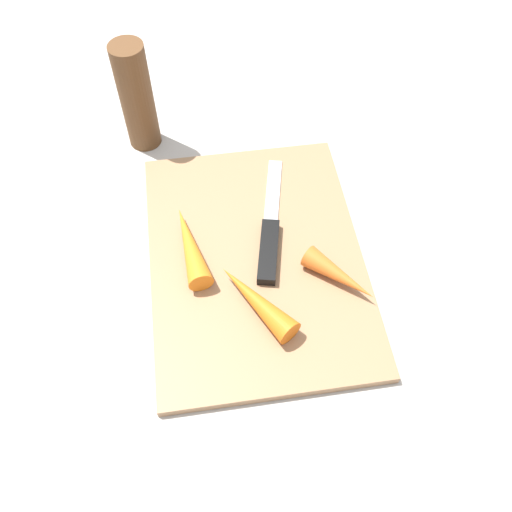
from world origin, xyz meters
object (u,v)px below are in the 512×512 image
at_px(carrot_shortest, 340,276).
at_px(pepper_grinder, 136,97).
at_px(knife, 269,242).
at_px(carrot_medium, 256,300).
at_px(cutting_board, 256,259).
at_px(carrot_longest, 190,245).

xyz_separation_m(carrot_shortest, pepper_grinder, (0.29, 0.22, 0.05)).
height_order(carrot_shortest, pepper_grinder, pepper_grinder).
xyz_separation_m(knife, pepper_grinder, (0.22, 0.15, 0.06)).
bearing_deg(carrot_shortest, carrot_medium, -122.56).
xyz_separation_m(cutting_board, carrot_shortest, (-0.05, -0.09, 0.02)).
height_order(knife, carrot_medium, carrot_medium).
distance_m(carrot_shortest, pepper_grinder, 0.36).
relative_size(cutting_board, pepper_grinder, 2.27).
xyz_separation_m(cutting_board, pepper_grinder, (0.23, 0.13, 0.07)).
height_order(carrot_medium, carrot_shortest, carrot_medium).
bearing_deg(knife, carrot_medium, 174.14).
relative_size(carrot_medium, pepper_grinder, 0.72).
bearing_deg(cutting_board, pepper_grinder, 28.72).
bearing_deg(carrot_shortest, carrot_longest, -155.14).
bearing_deg(carrot_longest, carrot_medium, -151.27).
distance_m(carrot_longest, pepper_grinder, 0.23).
relative_size(knife, carrot_shortest, 2.14).
xyz_separation_m(carrot_longest, carrot_medium, (-0.09, -0.07, 0.00)).
height_order(cutting_board, knife, knife).
distance_m(knife, pepper_grinder, 0.27).
bearing_deg(carrot_medium, carrot_shortest, -113.35).
relative_size(carrot_longest, carrot_shortest, 1.25).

